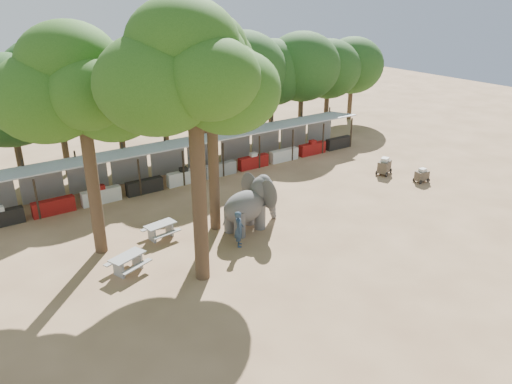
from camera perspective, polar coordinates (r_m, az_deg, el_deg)
ground at (r=24.81m, az=8.55°, el=-7.42°), size 100.00×100.00×0.00m
vendor_stalls at (r=34.75m, az=-6.94°, el=3.70°), size 28.00×2.99×2.80m
yard_tree_left at (r=23.75m, az=-19.94°, el=11.31°), size 7.10×6.90×11.02m
yard_tree_center at (r=20.00m, az=-7.79°, el=13.49°), size 7.10×6.90×12.04m
yard_tree_back at (r=24.98m, az=-5.76°, el=13.80°), size 7.10×6.90×11.36m
backdrop_trees at (r=38.20m, az=-10.97°, el=11.89°), size 46.46×5.95×8.33m
elephant at (r=26.86m, az=-0.58°, el=-1.34°), size 3.79×2.85×2.85m
handler at (r=25.18m, az=-1.95°, el=-4.23°), size 0.73×0.82×1.91m
picnic_table_near at (r=23.92m, az=-14.45°, el=-7.65°), size 2.07×1.97×0.83m
picnic_table_far at (r=26.60m, az=-10.86°, el=-4.15°), size 1.81×1.68×0.81m
cart_front at (r=35.41m, az=18.43°, el=1.83°), size 1.04×0.73×0.96m
cart_back at (r=36.14m, az=14.45°, el=2.89°), size 1.45×1.23×1.20m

